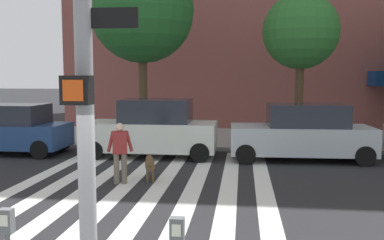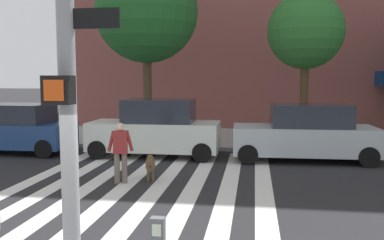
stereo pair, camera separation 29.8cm
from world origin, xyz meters
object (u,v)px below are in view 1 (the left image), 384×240
Objects in this scene: parked_car_near_curb at (10,130)px; parked_car_behind_first at (153,130)px; street_tree_nearest at (142,11)px; street_tree_middle at (301,32)px; dog_on_leash at (150,164)px; traffic_light_pole at (81,10)px; parked_car_third_in_line at (302,133)px; pedestrian_dog_walker at (120,150)px.

parked_car_behind_first is at bearing 0.00° from parked_car_near_curb.
street_tree_middle is (6.31, 0.62, -0.84)m from street_tree_nearest.
parked_car_behind_first is at bearing -152.16° from street_tree_middle.
street_tree_nearest reaches higher than dog_on_leash.
traffic_light_pole is 11.60m from parked_car_third_in_line.
street_tree_middle is at bearing 52.70° from dog_on_leash.
parked_car_third_in_line reaches higher than dog_on_leash.
parked_car_near_curb is at bearing 123.11° from traffic_light_pole.
dog_on_leash is at bearing 34.27° from pedestrian_dog_walker.
parked_car_near_curb is 0.58× the size of street_tree_nearest.
parked_car_near_curb is 11.81m from street_tree_middle.
traffic_light_pole is at bearing -56.89° from parked_car_near_curb.
street_tree_nearest is 7.72m from dog_on_leash.
parked_car_near_curb is at bearing -180.00° from parked_car_behind_first.
street_tree_nearest is (-0.86, 2.25, 4.48)m from parked_car_behind_first.
traffic_light_pole is at bearing -108.59° from parked_car_third_in_line.
parked_car_near_curb is 5.38m from parked_car_behind_first.
street_tree_middle is 9.47m from pedestrian_dog_walker.
pedestrian_dog_walker is 1.65× the size of dog_on_leash.
parked_car_behind_first is at bearing -179.98° from parked_car_third_in_line.
parked_car_third_in_line is at bearing -20.36° from street_tree_nearest.
parked_car_third_in_line is (3.60, 10.72, -2.59)m from traffic_light_pole.
street_tree_nearest reaches higher than pedestrian_dog_walker.
parked_car_near_curb is at bearing -153.48° from street_tree_nearest.
street_tree_middle is (3.84, 13.59, 1.09)m from traffic_light_pole.
parked_car_behind_first is 4.64× the size of dog_on_leash.
dog_on_leash is at bearing -79.32° from parked_car_behind_first.
parked_car_near_curb reaches higher than dog_on_leash.
traffic_light_pole is at bearing -105.78° from street_tree_middle.
parked_car_behind_first is 7.15m from street_tree_middle.
street_tree_middle is 3.67× the size of pedestrian_dog_walker.
parked_car_third_in_line is at bearing 36.89° from dog_on_leash.
parked_car_behind_first is 0.96× the size of parked_car_third_in_line.
traffic_light_pole is 3.54× the size of pedestrian_dog_walker.
street_tree_nearest is at bearing 97.51° from pedestrian_dog_walker.
traffic_light_pole reaches higher than parked_car_near_curb.
street_tree_middle reaches higher than parked_car_near_curb.
parked_car_behind_first is 0.62× the size of street_tree_nearest.
dog_on_leash is (-4.80, -6.30, -4.17)m from street_tree_middle.
pedestrian_dog_walker is (-0.05, -3.90, -0.05)m from parked_car_behind_first.
street_tree_nearest is at bearing 159.64° from parked_car_third_in_line.
traffic_light_pole reaches higher than dog_on_leash.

